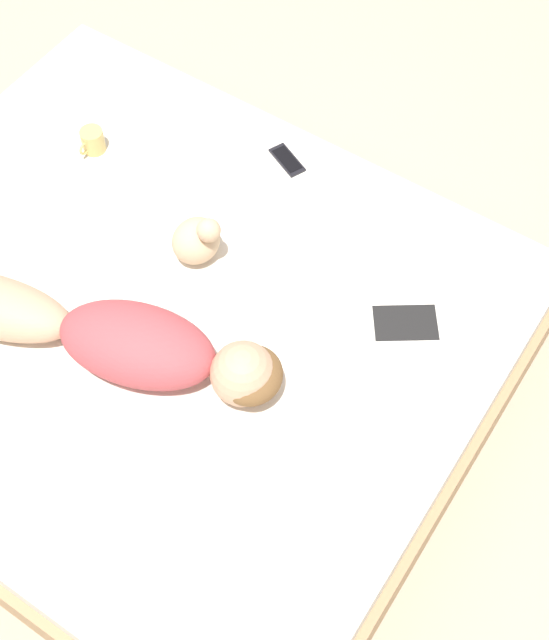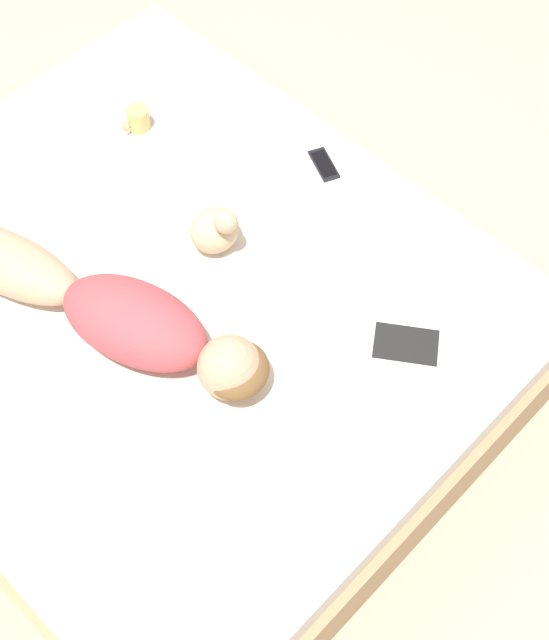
% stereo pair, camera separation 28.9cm
% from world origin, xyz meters
% --- Properties ---
extents(ground_plane, '(12.00, 12.00, 0.00)m').
position_xyz_m(ground_plane, '(0.00, 0.00, 0.00)').
color(ground_plane, '#B7A88E').
extents(bed, '(1.98, 2.28, 0.49)m').
position_xyz_m(bed, '(0.00, 0.00, 0.24)').
color(bed, tan).
rests_on(bed, ground_plane).
extents(person, '(0.56, 1.29, 0.21)m').
position_xyz_m(person, '(0.21, 0.01, 0.59)').
color(person, tan).
rests_on(person, bed).
extents(open_magazine, '(0.52, 0.49, 0.01)m').
position_xyz_m(open_magazine, '(-0.49, 0.68, 0.50)').
color(open_magazine, silver).
rests_on(open_magazine, bed).
extents(coffee_mug, '(0.12, 0.09, 0.09)m').
position_xyz_m(coffee_mug, '(-0.44, -0.61, 0.54)').
color(coffee_mug, tan).
rests_on(coffee_mug, bed).
extents(cell_phone, '(0.13, 0.17, 0.01)m').
position_xyz_m(cell_phone, '(-0.79, 0.02, 0.50)').
color(cell_phone, black).
rests_on(cell_phone, bed).
extents(plush_toy, '(0.18, 0.18, 0.22)m').
position_xyz_m(plush_toy, '(-0.26, 0.01, 0.58)').
color(plush_toy, '#D1B289').
rests_on(plush_toy, bed).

